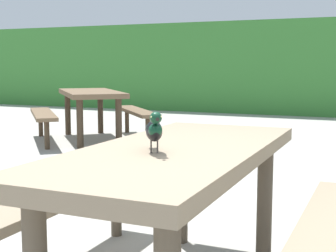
# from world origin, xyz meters

# --- Properties ---
(picnic_table_foreground) EXTENTS (1.69, 1.80, 0.74)m
(picnic_table_foreground) POSITION_xyz_m (-0.30, 0.29, 0.56)
(picnic_table_foreground) COLOR #84725B
(picnic_table_foreground) RESTS_ON ground
(bird_grackle) EXTENTS (0.18, 0.25, 0.18)m
(bird_grackle) POSITION_xyz_m (-0.32, 0.09, 0.84)
(bird_grackle) COLOR black
(bird_grackle) RESTS_ON picnic_table_foreground
(picnic_table_mid_left) EXTENTS (2.39, 2.39, 0.74)m
(picnic_table_mid_left) POSITION_xyz_m (-3.41, 4.43, 0.56)
(picnic_table_mid_left) COLOR brown
(picnic_table_mid_left) RESTS_ON ground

